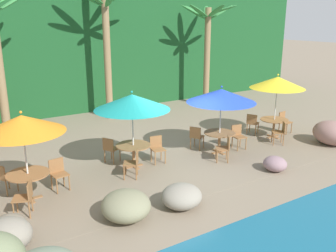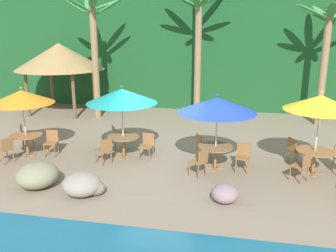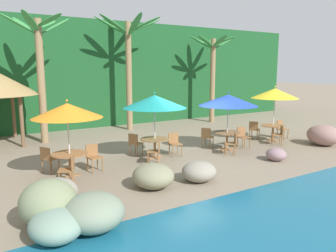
{
  "view_description": "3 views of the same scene",
  "coord_description": "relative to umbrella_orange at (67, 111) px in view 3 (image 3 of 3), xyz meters",
  "views": [
    {
      "loc": [
        -6.29,
        -9.62,
        4.6
      ],
      "look_at": [
        -0.28,
        -0.12,
        1.29
      ],
      "focal_mm": 39.4,
      "sensor_mm": 36.0,
      "label": 1
    },
    {
      "loc": [
        2.45,
        -10.97,
        4.43
      ],
      "look_at": [
        0.19,
        0.38,
        1.15
      ],
      "focal_mm": 38.78,
      "sensor_mm": 36.0,
      "label": 2
    },
    {
      "loc": [
        -7.39,
        -10.43,
        3.32
      ],
      "look_at": [
        -0.73,
        0.32,
        1.16
      ],
      "focal_mm": 35.98,
      "sensor_mm": 36.0,
      "label": 3
    }
  ],
  "objects": [
    {
      "name": "chair_blue_inland",
      "position": [
        5.99,
        0.77,
        -1.56
      ],
      "size": [
        0.58,
        0.58,
        0.87
      ],
      "color": "olive",
      "rests_on": "ground"
    },
    {
      "name": "chair_yellow_seaward",
      "position": [
        10.29,
        0.48,
        -1.56
      ],
      "size": [
        0.48,
        0.48,
        0.87
      ],
      "color": "olive",
      "rests_on": "ground"
    },
    {
      "name": "chair_yellow_inland",
      "position": [
        8.98,
        0.98,
        -1.56
      ],
      "size": [
        0.58,
        0.57,
        0.87
      ],
      "color": "olive",
      "rests_on": "ground"
    },
    {
      "name": "chair_teal_seaward",
      "position": [
        4.18,
        0.49,
        -1.56
      ],
      "size": [
        0.48,
        0.48,
        0.87
      ],
      "color": "olive",
      "rests_on": "ground"
    },
    {
      "name": "chair_teal_left",
      "position": [
        2.94,
        -0.24,
        -1.56
      ],
      "size": [
        0.59,
        0.59,
        0.87
      ],
      "color": "olive",
      "rests_on": "ground"
    },
    {
      "name": "foliage_backdrop",
      "position": [
        4.67,
        9.26,
        0.93
      ],
      "size": [
        28.0,
        2.4,
        6.0
      ],
      "color": "#194C23",
      "rests_on": "ground"
    },
    {
      "name": "chair_teal_inland",
      "position": [
        2.84,
        1.23,
        -1.56
      ],
      "size": [
        0.58,
        0.57,
        0.87
      ],
      "color": "olive",
      "rests_on": "ground"
    },
    {
      "name": "umbrella_teal",
      "position": [
        3.33,
        0.52,
        0.06
      ],
      "size": [
        2.36,
        2.36,
        2.48
      ],
      "color": "silver",
      "rests_on": "ground"
    },
    {
      "name": "palm_tree_nearest",
      "position": [
        0.4,
        5.51,
        1.72
      ],
      "size": [
        3.05,
        2.87,
        5.64
      ],
      "color": "olive",
      "rests_on": "ground"
    },
    {
      "name": "chair_orange_inland",
      "position": [
        -0.5,
        0.69,
        -1.56
      ],
      "size": [
        0.58,
        0.58,
        0.87
      ],
      "color": "olive",
      "rests_on": "ground"
    },
    {
      "name": "dining_table_orange",
      "position": [
        0.0,
        -0.0,
        -1.46
      ],
      "size": [
        1.1,
        1.1,
        0.74
      ],
      "color": "olive",
      "rests_on": "ground"
    },
    {
      "name": "rock_seawall",
      "position": [
        1.7,
        -2.59,
        -1.68
      ],
      "size": [
        15.57,
        3.68,
        1.03
      ],
      "color": "gray",
      "rests_on": "ground"
    },
    {
      "name": "chair_blue_left",
      "position": [
        6.09,
        -0.68,
        -1.56
      ],
      "size": [
        0.59,
        0.59,
        0.87
      ],
      "color": "olive",
      "rests_on": "ground"
    },
    {
      "name": "palm_tree_second",
      "position": [
        5.13,
        6.49,
        2.13
      ],
      "size": [
        3.64,
        3.58,
        6.04
      ],
      "color": "olive",
      "rests_on": "ground"
    },
    {
      "name": "umbrella_orange",
      "position": [
        0.0,
        0.0,
        0.0
      ],
      "size": [
        2.13,
        2.13,
        2.41
      ],
      "color": "silver",
      "rests_on": "ground"
    },
    {
      "name": "palm_tree_third",
      "position": [
        10.67,
        6.23,
        1.6
      ],
      "size": [
        2.99,
        3.0,
        5.29
      ],
      "color": "olive",
      "rests_on": "ground"
    },
    {
      "name": "chair_orange_seaward",
      "position": [
        0.83,
        0.2,
        -1.56
      ],
      "size": [
        0.47,
        0.48,
        0.87
      ],
      "color": "olive",
      "rests_on": "ground"
    },
    {
      "name": "terrace_deck",
      "position": [
        4.67,
        0.26,
        -2.07
      ],
      "size": [
        18.0,
        5.2,
        0.01
      ],
      "color": "gray",
      "rests_on": "ground"
    },
    {
      "name": "ground_plane",
      "position": [
        4.67,
        0.26,
        -2.07
      ],
      "size": [
        120.0,
        120.0,
        0.0
      ],
      "primitive_type": "plane",
      "color": "gray"
    },
    {
      "name": "dining_table_blue",
      "position": [
        6.49,
        0.07,
        -1.46
      ],
      "size": [
        1.1,
        1.1,
        0.74
      ],
      "color": "olive",
      "rests_on": "ground"
    },
    {
      "name": "chair_yellow_left",
      "position": [
        9.02,
        -0.46,
        -1.56
      ],
      "size": [
        0.59,
        0.59,
        0.87
      ],
      "color": "olive",
      "rests_on": "ground"
    },
    {
      "name": "umbrella_yellow",
      "position": [
        9.46,
        0.27,
        0.14
      ],
      "size": [
        2.11,
        2.11,
        2.55
      ],
      "color": "silver",
      "rests_on": "ground"
    },
    {
      "name": "chair_orange_left",
      "position": [
        -0.25,
        -0.82,
        -1.56
      ],
      "size": [
        0.56,
        0.55,
        0.87
      ],
      "color": "olive",
      "rests_on": "ground"
    },
    {
      "name": "chair_blue_seaward",
      "position": [
        7.34,
        0.05,
        -1.56
      ],
      "size": [
        0.47,
        0.48,
        0.87
      ],
      "color": "olive",
      "rests_on": "ground"
    },
    {
      "name": "umbrella_blue",
      "position": [
        6.49,
        0.07,
        -0.01
      ],
      "size": [
        2.39,
        2.39,
        2.4
      ],
      "color": "silver",
      "rests_on": "ground"
    },
    {
      "name": "dining_table_teal",
      "position": [
        3.33,
        0.52,
        -1.46
      ],
      "size": [
        1.1,
        1.1,
        0.74
      ],
      "color": "olive",
      "rests_on": "ground"
    },
    {
      "name": "dining_table_yellow",
      "position": [
        9.46,
        0.27,
        -1.46
      ],
      "size": [
        1.1,
        1.1,
        0.74
      ],
      "color": "olive",
      "rests_on": "ground"
    }
  ]
}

